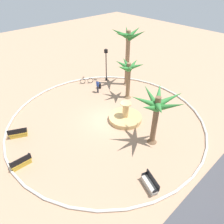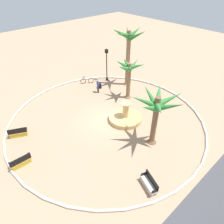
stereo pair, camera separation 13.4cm
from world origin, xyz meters
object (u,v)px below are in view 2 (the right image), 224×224
palm_tree_by_curb (157,108)px  palm_tree_mid_plaza (129,72)px  palm_tree_near_fountain (129,45)px  bench_north (149,184)px  bench_west (18,133)px  bicycle_red_frame (87,81)px  fountain (125,118)px  trash_bin (100,85)px  person_cyclist_helmet (98,85)px  lamppost (107,62)px  bench_east (21,162)px

palm_tree_by_curb → palm_tree_mid_plaza: 7.67m
palm_tree_near_fountain → bench_north: bearing=50.1°
bench_west → bicycle_red_frame: bearing=-159.3°
fountain → bench_west: fountain is taller
palm_tree_near_fountain → bench_west: (14.36, 0.34, -4.73)m
palm_tree_near_fountain → bench_west: bearing=1.4°
palm_tree_near_fountain → bench_north: size_ratio=4.19×
fountain → trash_bin: (-2.30, -6.73, 0.09)m
person_cyclist_helmet → bicycle_red_frame: bearing=-98.6°
lamppost → person_cyclist_helmet: size_ratio=2.58×
palm_tree_near_fountain → bench_north: 16.00m
person_cyclist_helmet → trash_bin: bearing=-140.9°
palm_tree_mid_plaza → bench_east: bearing=6.4°
bicycle_red_frame → trash_bin: bearing=100.8°
fountain → lamppost: lamppost is taller
fountain → bench_east: fountain is taller
person_cyclist_helmet → fountain: bearing=76.4°
palm_tree_near_fountain → palm_tree_mid_plaza: (2.24, 2.29, -1.83)m
bicycle_red_frame → lamppost: bearing=155.7°
palm_tree_mid_plaza → bicycle_red_frame: 6.79m
palm_tree_by_curb → lamppost: palm_tree_by_curb is taller
palm_tree_mid_plaza → person_cyclist_helmet: size_ratio=2.67×
lamppost → bench_east: bearing=23.9°
palm_tree_near_fountain → palm_tree_by_curb: bearing=55.9°
bench_east → palm_tree_by_curb: bearing=151.6°
bench_north → bicycle_red_frame: (-6.18, -15.44, 0.04)m
bench_east → person_cyclist_helmet: person_cyclist_helmet is taller
palm_tree_near_fountain → bench_north: palm_tree_near_fountain is taller
palm_tree_mid_plaza → bench_north: (7.56, 9.43, -2.90)m
lamppost → palm_tree_near_fountain: bearing=114.0°
bench_west → palm_tree_near_fountain: bearing=-178.6°
palm_tree_by_curb → bench_east: size_ratio=3.03×
fountain → palm_tree_mid_plaza: 5.26m
trash_bin → bicycle_red_frame: (0.41, -2.14, -0.00)m
bench_north → palm_tree_mid_plaza: bearing=-128.7°
lamppost → bicycle_red_frame: bearing=-24.3°
palm_tree_mid_plaza → lamppost: palm_tree_mid_plaza is taller
bench_east → bench_west: size_ratio=0.97×
fountain → person_cyclist_helmet: fountain is taller
bench_east → bench_west: (-1.22, -3.45, 0.00)m
bench_east → bicycle_red_frame: (-11.96, -7.50, 0.04)m
palm_tree_near_fountain → trash_bin: (3.21, -1.57, -4.69)m
palm_tree_near_fountain → bench_east: bearing=13.7°
palm_tree_near_fountain → palm_tree_by_curb: 10.88m
palm_tree_by_curb → bicycle_red_frame: bearing=-100.8°
trash_bin → palm_tree_by_curb: bearing=74.9°
bench_north → lamppost: (-8.65, -14.32, 2.20)m
lamppost → trash_bin: lamppost is taller
bicycle_red_frame → palm_tree_by_curb: bearing=79.2°
palm_tree_near_fountain → bench_east: size_ratio=4.36×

